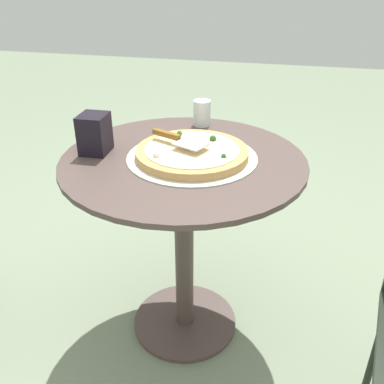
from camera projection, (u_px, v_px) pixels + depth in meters
ground_plane at (185, 322)px, 1.77m from camera, size 10.00×10.00×0.00m
patio_table at (184, 209)px, 1.51m from camera, size 0.81×0.81×0.75m
pizza_on_tray at (192, 153)px, 1.41m from camera, size 0.43×0.43×0.05m
pizza_server at (178, 139)px, 1.41m from camera, size 0.21×0.13×0.02m
drinking_cup at (202, 113)px, 1.67m from camera, size 0.07×0.07×0.10m
napkin_dispenser at (95, 134)px, 1.43m from camera, size 0.09×0.10×0.13m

